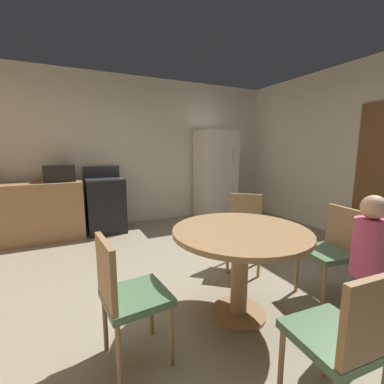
{
  "coord_description": "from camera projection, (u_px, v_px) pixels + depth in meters",
  "views": [
    {
      "loc": [
        -1.12,
        -1.99,
        1.41
      ],
      "look_at": [
        0.23,
        0.83,
        0.88
      ],
      "focal_mm": 24.28,
      "sensor_mm": 36.0,
      "label": 1
    }
  ],
  "objects": [
    {
      "name": "kitchen_counter",
      "position": [
        20.0,
        213.0,
        3.89
      ],
      "size": [
        1.77,
        0.6,
        0.9
      ],
      "primitive_type": "cube",
      "color": "#9E754C",
      "rests_on": "ground"
    },
    {
      "name": "chair_south",
      "position": [
        346.0,
        337.0,
        1.27
      ],
      "size": [
        0.43,
        0.43,
        0.87
      ],
      "rotation": [
        0.0,
        0.0,
        7.78
      ],
      "color": "#9E754C",
      "rests_on": "ground"
    },
    {
      "name": "ground_plane",
      "position": [
        208.0,
        298.0,
        2.48
      ],
      "size": [
        14.0,
        14.0,
        0.0
      ],
      "primitive_type": "plane",
      "color": "gray"
    },
    {
      "name": "chair_west",
      "position": [
        126.0,
        292.0,
        1.66
      ],
      "size": [
        0.44,
        0.44,
        0.87
      ],
      "rotation": [
        0.0,
        0.0,
        6.38
      ],
      "color": "#9E754C",
      "rests_on": "ground"
    },
    {
      "name": "wall_back",
      "position": [
        132.0,
        152.0,
        4.87
      ],
      "size": [
        6.0,
        0.12,
        2.7
      ],
      "primitive_type": "cube",
      "color": "silver",
      "rests_on": "ground"
    },
    {
      "name": "refrigerator",
      "position": [
        215.0,
        175.0,
        5.21
      ],
      "size": [
        0.68,
        0.68,
        1.76
      ],
      "color": "silver",
      "rests_on": "ground"
    },
    {
      "name": "oven_range",
      "position": [
        106.0,
        204.0,
        4.41
      ],
      "size": [
        0.6,
        0.6,
        1.1
      ],
      "color": "black",
      "rests_on": "ground"
    },
    {
      "name": "chair_east",
      "position": [
        333.0,
        247.0,
        2.42
      ],
      "size": [
        0.46,
        0.46,
        0.87
      ],
      "rotation": [
        0.0,
        0.0,
        2.99
      ],
      "color": "#9E754C",
      "rests_on": "ground"
    },
    {
      "name": "dining_table",
      "position": [
        240.0,
        249.0,
        2.13
      ],
      "size": [
        1.11,
        1.11,
        0.76
      ],
      "color": "#9E754C",
      "rests_on": "ground"
    },
    {
      "name": "chair_northeast",
      "position": [
        245.0,
        226.0,
        3.06
      ],
      "size": [
        0.56,
        0.56,
        0.87
      ],
      "rotation": [
        0.0,
        0.0,
        4.02
      ],
      "color": "#9E754C",
      "rests_on": "ground"
    },
    {
      "name": "person_child",
      "position": [
        367.0,
        265.0,
        1.87
      ],
      "size": [
        0.31,
        0.31,
        1.09
      ],
      "rotation": [
        0.0,
        0.0,
        8.68
      ],
      "color": "#3D4C84",
      "rests_on": "ground"
    },
    {
      "name": "wall_right",
      "position": [
        379.0,
        153.0,
        3.69
      ],
      "size": [
        0.12,
        5.44,
        2.7
      ],
      "primitive_type": "cube",
      "color": "silver",
      "rests_on": "ground"
    },
    {
      "name": "microwave",
      "position": [
        60.0,
        173.0,
        4.04
      ],
      "size": [
        0.44,
        0.32,
        0.26
      ],
      "primitive_type": "cube",
      "color": "black",
      "rests_on": "kitchen_counter"
    }
  ]
}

